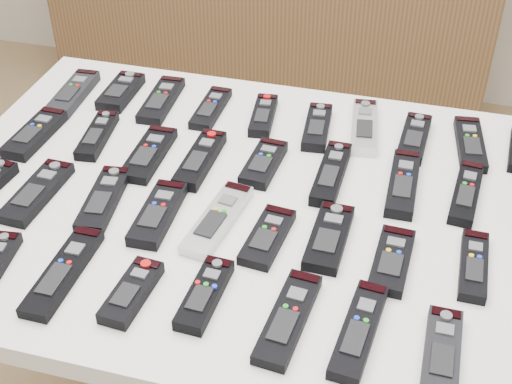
% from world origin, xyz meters
% --- Properties ---
extents(table, '(1.25, 0.88, 0.78)m').
position_xyz_m(table, '(0.06, 0.12, 0.72)').
color(table, white).
rests_on(table, ground).
extents(sideboard, '(1.79, 0.42, 0.89)m').
position_xyz_m(sideboard, '(-0.33, 1.78, 0.44)').
color(sideboard, '#4A361D').
rests_on(sideboard, ground).
extents(remote_0, '(0.06, 0.19, 0.02)m').
position_xyz_m(remote_0, '(-0.44, 0.38, 0.79)').
color(remote_0, black).
rests_on(remote_0, table).
extents(remote_1, '(0.06, 0.15, 0.02)m').
position_xyz_m(remote_1, '(-0.34, 0.41, 0.79)').
color(remote_1, black).
rests_on(remote_1, table).
extents(remote_2, '(0.07, 0.19, 0.02)m').
position_xyz_m(remote_2, '(-0.24, 0.40, 0.79)').
color(remote_2, black).
rests_on(remote_2, table).
extents(remote_3, '(0.05, 0.17, 0.02)m').
position_xyz_m(remote_3, '(-0.12, 0.40, 0.79)').
color(remote_3, black).
rests_on(remote_3, table).
extents(remote_4, '(0.06, 0.16, 0.02)m').
position_xyz_m(remote_4, '(0.00, 0.40, 0.79)').
color(remote_4, black).
rests_on(remote_4, table).
extents(remote_5, '(0.06, 0.17, 0.02)m').
position_xyz_m(remote_5, '(0.13, 0.38, 0.79)').
color(remote_5, black).
rests_on(remote_5, table).
extents(remote_6, '(0.08, 0.20, 0.02)m').
position_xyz_m(remote_6, '(0.22, 0.41, 0.79)').
color(remote_6, '#B7B7BC').
rests_on(remote_6, table).
extents(remote_7, '(0.06, 0.17, 0.02)m').
position_xyz_m(remote_7, '(0.33, 0.39, 0.79)').
color(remote_7, black).
rests_on(remote_7, table).
extents(remote_8, '(0.07, 0.19, 0.02)m').
position_xyz_m(remote_8, '(0.45, 0.40, 0.79)').
color(remote_8, black).
rests_on(remote_8, table).
extents(remote_10, '(0.07, 0.18, 0.02)m').
position_xyz_m(remote_10, '(-0.44, 0.20, 0.79)').
color(remote_10, black).
rests_on(remote_10, table).
extents(remote_11, '(0.06, 0.17, 0.02)m').
position_xyz_m(remote_11, '(-0.31, 0.23, 0.79)').
color(remote_11, black).
rests_on(remote_11, table).
extents(remote_12, '(0.06, 0.18, 0.02)m').
position_xyz_m(remote_12, '(-0.18, 0.20, 0.79)').
color(remote_12, black).
rests_on(remote_12, table).
extents(remote_13, '(0.05, 0.19, 0.02)m').
position_xyz_m(remote_13, '(-0.08, 0.20, 0.79)').
color(remote_13, black).
rests_on(remote_13, table).
extents(remote_14, '(0.07, 0.15, 0.02)m').
position_xyz_m(remote_14, '(0.05, 0.22, 0.79)').
color(remote_14, black).
rests_on(remote_14, table).
extents(remote_15, '(0.05, 0.20, 0.02)m').
position_xyz_m(remote_15, '(0.19, 0.22, 0.79)').
color(remote_15, black).
rests_on(remote_15, table).
extents(remote_16, '(0.05, 0.20, 0.02)m').
position_xyz_m(remote_16, '(0.33, 0.23, 0.79)').
color(remote_16, black).
rests_on(remote_16, table).
extents(remote_17, '(0.06, 0.19, 0.02)m').
position_xyz_m(remote_17, '(0.44, 0.23, 0.79)').
color(remote_17, black).
rests_on(remote_17, table).
extents(remote_20, '(0.06, 0.19, 0.02)m').
position_xyz_m(remote_20, '(-0.34, 0.02, 0.79)').
color(remote_20, black).
rests_on(remote_20, table).
extents(remote_21, '(0.08, 0.19, 0.02)m').
position_xyz_m(remote_21, '(-0.21, 0.04, 0.79)').
color(remote_21, black).
rests_on(remote_21, table).
extents(remote_22, '(0.06, 0.17, 0.02)m').
position_xyz_m(remote_22, '(-0.10, 0.02, 0.79)').
color(remote_22, black).
rests_on(remote_22, table).
extents(remote_23, '(0.08, 0.21, 0.02)m').
position_xyz_m(remote_23, '(0.01, 0.03, 0.79)').
color(remote_23, '#B7B7BC').
rests_on(remote_23, table).
extents(remote_24, '(0.07, 0.16, 0.02)m').
position_xyz_m(remote_24, '(0.11, 0.01, 0.79)').
color(remote_24, black).
rests_on(remote_24, table).
extents(remote_25, '(0.06, 0.17, 0.02)m').
position_xyz_m(remote_25, '(0.22, 0.04, 0.79)').
color(remote_25, black).
rests_on(remote_25, table).
extents(remote_26, '(0.07, 0.16, 0.02)m').
position_xyz_m(remote_26, '(0.33, 0.01, 0.79)').
color(remote_26, black).
rests_on(remote_26, table).
extents(remote_27, '(0.05, 0.16, 0.02)m').
position_xyz_m(remote_27, '(0.46, 0.03, 0.79)').
color(remote_27, black).
rests_on(remote_27, table).
extents(remote_31, '(0.05, 0.21, 0.02)m').
position_xyz_m(remote_31, '(-0.19, -0.16, 0.79)').
color(remote_31, black).
rests_on(remote_31, table).
extents(remote_32, '(0.06, 0.14, 0.02)m').
position_xyz_m(remote_32, '(-0.06, -0.18, 0.79)').
color(remote_32, black).
rests_on(remote_32, table).
extents(remote_33, '(0.05, 0.16, 0.02)m').
position_xyz_m(remote_33, '(0.05, -0.15, 0.79)').
color(remote_33, black).
rests_on(remote_33, table).
extents(remote_34, '(0.07, 0.20, 0.02)m').
position_xyz_m(remote_34, '(0.19, -0.16, 0.79)').
color(remote_34, black).
rests_on(remote_34, table).
extents(remote_35, '(0.07, 0.20, 0.02)m').
position_xyz_m(remote_35, '(0.30, -0.16, 0.79)').
color(remote_35, black).
rests_on(remote_35, table).
extents(remote_36, '(0.05, 0.17, 0.02)m').
position_xyz_m(remote_36, '(0.42, -0.17, 0.79)').
color(remote_36, black).
rests_on(remote_36, table).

